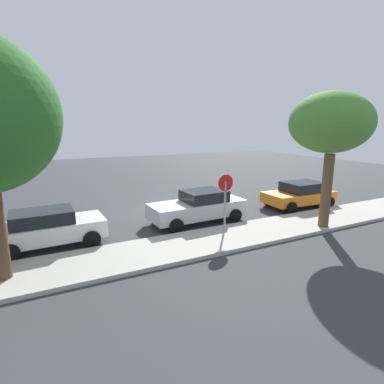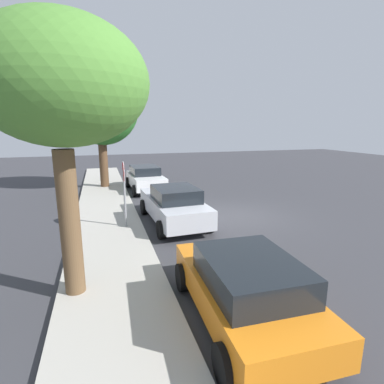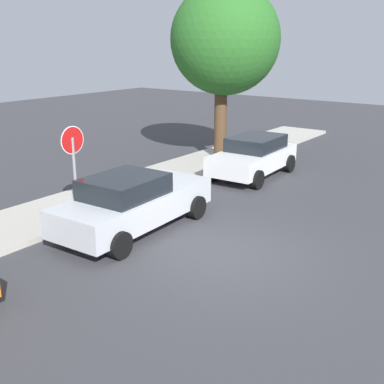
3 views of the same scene
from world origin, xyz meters
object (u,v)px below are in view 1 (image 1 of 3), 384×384
street_tree_near_corner (330,124)px  parked_car_orange (300,194)px  parked_car_silver (199,206)px  parked_car_white (48,228)px  stop_sign (225,193)px

street_tree_near_corner → parked_car_orange: bearing=-121.5°
parked_car_silver → street_tree_near_corner: street_tree_near_corner is taller
parked_car_orange → street_tree_near_corner: 5.27m
parked_car_orange → parked_car_white: 12.75m
stop_sign → parked_car_silver: 2.13m
parked_car_silver → stop_sign: bearing=97.4°
stop_sign → street_tree_near_corner: 5.21m
parked_car_orange → parked_car_white: bearing=0.1°
parked_car_silver → parked_car_white: (6.41, 0.15, -0.00)m
parked_car_silver → street_tree_near_corner: bearing=143.8°
stop_sign → parked_car_silver: stop_sign is taller
stop_sign → parked_car_white: stop_sign is taller
stop_sign → parked_car_orange: (-6.09, -1.75, -1.01)m
stop_sign → street_tree_near_corner: bearing=161.9°
stop_sign → street_tree_near_corner: street_tree_near_corner is taller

